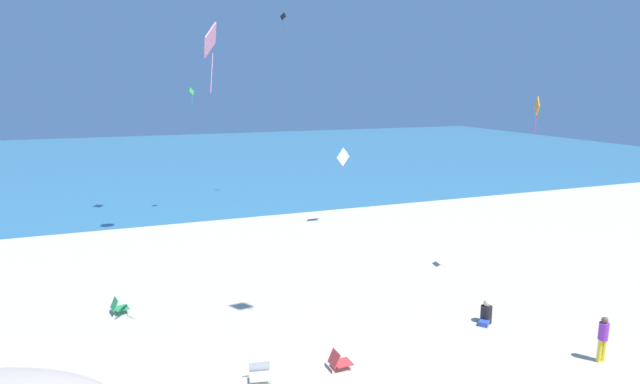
{
  "coord_description": "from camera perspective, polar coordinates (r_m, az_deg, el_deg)",
  "views": [
    {
      "loc": [
        -6.4,
        -8.18,
        8.11
      ],
      "look_at": [
        0.0,
        8.48,
        4.52
      ],
      "focal_mm": 29.54,
      "sensor_mm": 36.0,
      "label": 1
    }
  ],
  "objects": [
    {
      "name": "person_1",
      "position": [
        18.28,
        28.32,
        -13.56
      ],
      "size": [
        0.29,
        0.29,
        1.43
      ],
      "rotation": [
        0.0,
        0.0,
        4.69
      ],
      "color": "yellow",
      "rests_on": "ground_plane"
    },
    {
      "name": "kite_orange",
      "position": [
        22.94,
        22.45,
        8.51
      ],
      "size": [
        0.42,
        0.67,
        1.41
      ],
      "rotation": [
        0.0,
        0.0,
        4.16
      ],
      "color": "orange"
    },
    {
      "name": "beach_chair_far_left",
      "position": [
        16.09,
        2.05,
        -17.8
      ],
      "size": [
        0.66,
        0.52,
        0.58
      ],
      "rotation": [
        0.0,
        0.0,
        0.05
      ],
      "color": "#D13D3D",
      "rests_on": "ground_plane"
    },
    {
      "name": "kite_black",
      "position": [
        37.62,
        -4.01,
        18.36
      ],
      "size": [
        0.32,
        0.5,
        1.3
      ],
      "rotation": [
        0.0,
        0.0,
        4.86
      ],
      "color": "black"
    },
    {
      "name": "kite_white",
      "position": [
        30.71,
        2.52,
        3.79
      ],
      "size": [
        1.01,
        0.5,
        1.51
      ],
      "rotation": [
        0.0,
        0.0,
        0.46
      ],
      "color": "white"
    },
    {
      "name": "ground_plane",
      "position": [
        20.91,
        -1.52,
        -11.44
      ],
      "size": [
        120.0,
        120.0,
        0.0
      ],
      "primitive_type": "plane",
      "color": "beige"
    },
    {
      "name": "person_0",
      "position": [
        19.67,
        17.53,
        -12.55
      ],
      "size": [
        0.73,
        0.69,
        0.83
      ],
      "rotation": [
        0.0,
        0.0,
        3.83
      ],
      "color": "black",
      "rests_on": "ground_plane"
    },
    {
      "name": "beach_chair_near_camera",
      "position": [
        15.68,
        -6.55,
        -18.8
      ],
      "size": [
        0.68,
        0.68,
        0.54
      ],
      "rotation": [
        0.0,
        0.0,
        4.51
      ],
      "color": "white",
      "rests_on": "ground_plane"
    },
    {
      "name": "kite_green",
      "position": [
        34.01,
        -13.74,
        10.44
      ],
      "size": [
        0.35,
        0.41,
        1.09
      ],
      "rotation": [
        0.0,
        0.0,
        4.35
      ],
      "color": "green"
    },
    {
      "name": "kite_pink",
      "position": [
        15.56,
        -11.79,
        15.68
      ],
      "size": [
        0.45,
        0.95,
        1.93
      ],
      "rotation": [
        0.0,
        0.0,
        1.49
      ],
      "color": "pink"
    },
    {
      "name": "beach_chair_mid_beach",
      "position": [
        20.83,
        -21.01,
        -11.47
      ],
      "size": [
        0.67,
        0.63,
        0.59
      ],
      "rotation": [
        0.0,
        0.0,
        0.2
      ],
      "color": "#2D9956",
      "rests_on": "ground_plane"
    },
    {
      "name": "ocean_water",
      "position": [
        62.5,
        -14.97,
        3.57
      ],
      "size": [
        120.0,
        60.0,
        0.05
      ],
      "primitive_type": "cube",
      "color": "teal",
      "rests_on": "ground_plane"
    }
  ]
}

